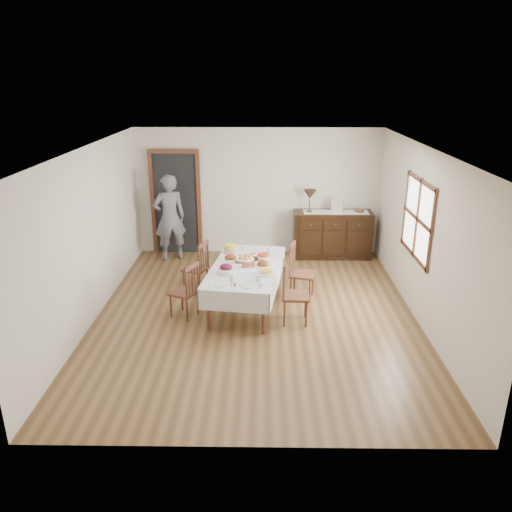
{
  "coord_description": "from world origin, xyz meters",
  "views": [
    {
      "loc": [
        0.1,
        -7.11,
        3.58
      ],
      "look_at": [
        0.0,
        0.1,
        0.95
      ],
      "focal_mm": 35.0,
      "sensor_mm": 36.0,
      "label": 1
    }
  ],
  "objects_px": {
    "dining_table": "(246,271)",
    "sideboard": "(332,234)",
    "chair_left_near": "(186,290)",
    "table_lamp": "(310,195)",
    "chair_left_far": "(198,266)",
    "chair_right_near": "(292,292)",
    "chair_right_far": "(299,271)",
    "person": "(169,215)"
  },
  "relations": [
    {
      "from": "dining_table",
      "to": "sideboard",
      "type": "height_order",
      "value": "sideboard"
    },
    {
      "from": "chair_right_far",
      "to": "table_lamp",
      "type": "xyz_separation_m",
      "value": [
        0.32,
        2.02,
        0.83
      ]
    },
    {
      "from": "chair_right_near",
      "to": "chair_right_far",
      "type": "relative_size",
      "value": 1.02
    },
    {
      "from": "chair_right_near",
      "to": "dining_table",
      "type": "bearing_deg",
      "value": 56.18
    },
    {
      "from": "person",
      "to": "table_lamp",
      "type": "relative_size",
      "value": 4.08
    },
    {
      "from": "chair_right_far",
      "to": "chair_left_near",
      "type": "bearing_deg",
      "value": 127.04
    },
    {
      "from": "chair_right_near",
      "to": "sideboard",
      "type": "bearing_deg",
      "value": -15.77
    },
    {
      "from": "chair_right_near",
      "to": "chair_right_far",
      "type": "xyz_separation_m",
      "value": [
        0.17,
        0.9,
        -0.01
      ]
    },
    {
      "from": "table_lamp",
      "to": "chair_left_far",
      "type": "bearing_deg",
      "value": -139.43
    },
    {
      "from": "chair_left_near",
      "to": "chair_right_near",
      "type": "xyz_separation_m",
      "value": [
        1.63,
        -0.15,
        0.04
      ]
    },
    {
      "from": "dining_table",
      "to": "table_lamp",
      "type": "height_order",
      "value": "table_lamp"
    },
    {
      "from": "dining_table",
      "to": "chair_left_near",
      "type": "distance_m",
      "value": 1.0
    },
    {
      "from": "person",
      "to": "table_lamp",
      "type": "height_order",
      "value": "person"
    },
    {
      "from": "chair_right_near",
      "to": "person",
      "type": "xyz_separation_m",
      "value": [
        -2.32,
        2.75,
        0.45
      ]
    },
    {
      "from": "sideboard",
      "to": "chair_left_near",
      "type": "bearing_deg",
      "value": -133.07
    },
    {
      "from": "chair_left_near",
      "to": "table_lamp",
      "type": "xyz_separation_m",
      "value": [
        2.12,
        2.77,
        0.86
      ]
    },
    {
      "from": "dining_table",
      "to": "person",
      "type": "relative_size",
      "value": 1.17
    },
    {
      "from": "chair_right_near",
      "to": "sideboard",
      "type": "xyz_separation_m",
      "value": [
        0.98,
        2.95,
        -0.01
      ]
    },
    {
      "from": "chair_left_near",
      "to": "chair_left_far",
      "type": "distance_m",
      "value": 1.0
    },
    {
      "from": "chair_right_near",
      "to": "table_lamp",
      "type": "distance_m",
      "value": 3.07
    },
    {
      "from": "table_lamp",
      "to": "chair_right_near",
      "type": "bearing_deg",
      "value": -99.52
    },
    {
      "from": "chair_left_near",
      "to": "chair_right_far",
      "type": "height_order",
      "value": "chair_right_far"
    },
    {
      "from": "chair_left_near",
      "to": "chair_right_far",
      "type": "xyz_separation_m",
      "value": [
        1.8,
        0.74,
        0.03
      ]
    },
    {
      "from": "chair_right_far",
      "to": "person",
      "type": "height_order",
      "value": "person"
    },
    {
      "from": "dining_table",
      "to": "chair_right_far",
      "type": "xyz_separation_m",
      "value": [
        0.89,
        0.36,
        -0.14
      ]
    },
    {
      "from": "chair_left_near",
      "to": "table_lamp",
      "type": "bearing_deg",
      "value": 168.89
    },
    {
      "from": "dining_table",
      "to": "person",
      "type": "height_order",
      "value": "person"
    },
    {
      "from": "chair_right_far",
      "to": "table_lamp",
      "type": "bearing_deg",
      "value": 5.58
    },
    {
      "from": "chair_left_far",
      "to": "sideboard",
      "type": "distance_m",
      "value": 3.13
    },
    {
      "from": "chair_left_far",
      "to": "chair_right_far",
      "type": "xyz_separation_m",
      "value": [
        1.74,
        -0.25,
        0.03
      ]
    },
    {
      "from": "dining_table",
      "to": "sideboard",
      "type": "relative_size",
      "value": 1.37
    },
    {
      "from": "chair_left_near",
      "to": "sideboard",
      "type": "xyz_separation_m",
      "value": [
        2.61,
        2.8,
        0.03
      ]
    },
    {
      "from": "chair_right_near",
      "to": "person",
      "type": "height_order",
      "value": "person"
    },
    {
      "from": "chair_right_near",
      "to": "table_lamp",
      "type": "bearing_deg",
      "value": -6.85
    },
    {
      "from": "chair_right_far",
      "to": "sideboard",
      "type": "height_order",
      "value": "same"
    },
    {
      "from": "chair_right_far",
      "to": "table_lamp",
      "type": "relative_size",
      "value": 2.08
    },
    {
      "from": "chair_right_far",
      "to": "chair_right_near",
      "type": "bearing_deg",
      "value": -175.93
    },
    {
      "from": "sideboard",
      "to": "person",
      "type": "bearing_deg",
      "value": -176.45
    },
    {
      "from": "chair_right_near",
      "to": "sideboard",
      "type": "distance_m",
      "value": 3.11
    },
    {
      "from": "chair_left_far",
      "to": "chair_right_far",
      "type": "height_order",
      "value": "chair_right_far"
    },
    {
      "from": "dining_table",
      "to": "chair_right_far",
      "type": "relative_size",
      "value": 2.29
    },
    {
      "from": "chair_left_near",
      "to": "chair_right_near",
      "type": "relative_size",
      "value": 0.92
    }
  ]
}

